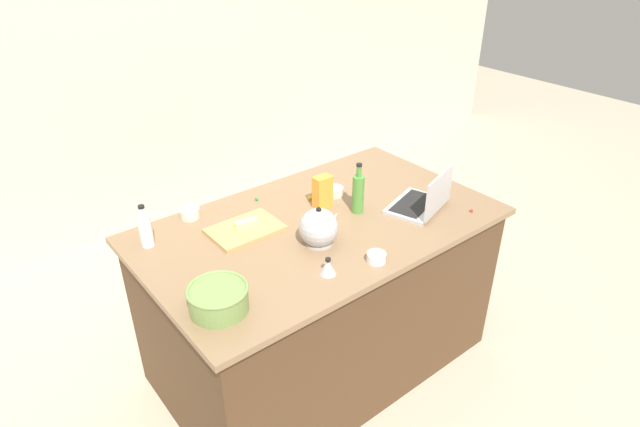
{
  "coord_description": "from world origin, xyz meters",
  "views": [
    {
      "loc": [
        -1.4,
        -1.75,
        2.24
      ],
      "look_at": [
        0.0,
        0.0,
        0.95
      ],
      "focal_mm": 30.22,
      "sensor_mm": 36.0,
      "label": 1
    }
  ],
  "objects": [
    {
      "name": "bottle_olive",
      "position": [
        0.21,
        -0.03,
        1.01
      ],
      "size": [
        0.06,
        0.06,
        0.26
      ],
      "color": "#4C8C38",
      "rests_on": "island_counter"
    },
    {
      "name": "candy_1",
      "position": [
        0.66,
        -0.4,
        0.91
      ],
      "size": [
        0.02,
        0.02,
        0.02
      ],
      "primitive_type": "sphere",
      "color": "red",
      "rests_on": "island_counter"
    },
    {
      "name": "candy_bag",
      "position": [
        0.11,
        0.12,
        0.99
      ],
      "size": [
        0.09,
        0.06,
        0.17
      ],
      "primitive_type": "cube",
      "color": "gold",
      "rests_on": "island_counter"
    },
    {
      "name": "wall_back",
      "position": [
        0.0,
        2.07,
        1.3
      ],
      "size": [
        8.0,
        0.1,
        2.6
      ],
      "primitive_type": "cube",
      "color": "beige",
      "rests_on": "ground"
    },
    {
      "name": "ramekin_small",
      "position": [
        -0.47,
        0.44,
        0.92
      ],
      "size": [
        0.1,
        0.1,
        0.05
      ],
      "primitive_type": "cylinder",
      "color": "beige",
      "rests_on": "island_counter"
    },
    {
      "name": "candy_2",
      "position": [
        0.1,
        0.22,
        0.91
      ],
      "size": [
        0.02,
        0.02,
        0.02
      ],
      "primitive_type": "sphere",
      "color": "yellow",
      "rests_on": "island_counter"
    },
    {
      "name": "ramekin_medium",
      "position": [
        -0.02,
        -0.41,
        0.92
      ],
      "size": [
        0.08,
        0.08,
        0.04
      ],
      "primitive_type": "cylinder",
      "color": "white",
      "rests_on": "island_counter"
    },
    {
      "name": "ramekin_wide",
      "position": [
        0.24,
        0.17,
        0.92
      ],
      "size": [
        0.09,
        0.09,
        0.05
      ],
      "primitive_type": "cylinder",
      "color": "beige",
      "rests_on": "island_counter"
    },
    {
      "name": "bottle_vinegar",
      "position": [
        -0.73,
        0.33,
        0.98
      ],
      "size": [
        0.06,
        0.06,
        0.21
      ],
      "color": "white",
      "rests_on": "island_counter"
    },
    {
      "name": "kitchen_timer",
      "position": [
        -0.24,
        -0.35,
        0.94
      ],
      "size": [
        0.07,
        0.07,
        0.08
      ],
      "color": "#B2B2B7",
      "rests_on": "island_counter"
    },
    {
      "name": "butter_stick_left",
      "position": [
        -0.32,
        0.16,
        0.94
      ],
      "size": [
        0.11,
        0.05,
        0.04
      ],
      "primitive_type": "cube",
      "rotation": [
        0.0,
        0.0,
        -0.14
      ],
      "color": "#F4E58C",
      "rests_on": "cutting_board"
    },
    {
      "name": "mixing_bowl_large",
      "position": [
        -0.7,
        -0.27,
        0.95
      ],
      "size": [
        0.24,
        0.24,
        0.1
      ],
      "color": "#72934C",
      "rests_on": "island_counter"
    },
    {
      "name": "ground_plane",
      "position": [
        0.0,
        0.0,
        0.0
      ],
      "size": [
        12.0,
        12.0,
        0.0
      ],
      "primitive_type": "plane",
      "color": "#B7A88E"
    },
    {
      "name": "candy_0",
      "position": [
        -0.12,
        0.38,
        0.91
      ],
      "size": [
        0.02,
        0.02,
        0.02
      ],
      "primitive_type": "sphere",
      "color": "green",
      "rests_on": "island_counter"
    },
    {
      "name": "kettle",
      "position": [
        -0.12,
        -0.14,
        0.98
      ],
      "size": [
        0.21,
        0.18,
        0.2
      ],
      "color": "#ADADB2",
      "rests_on": "island_counter"
    },
    {
      "name": "island_counter",
      "position": [
        0.0,
        0.0,
        0.45
      ],
      "size": [
        1.73,
        1.04,
        0.9
      ],
      "color": "#4C331E",
      "rests_on": "ground"
    },
    {
      "name": "cutting_board",
      "position": [
        -0.33,
        0.16,
        0.91
      ],
      "size": [
        0.33,
        0.23,
        0.02
      ],
      "primitive_type": "cube",
      "color": "tan",
      "rests_on": "island_counter"
    },
    {
      "name": "laptop",
      "position": [
        0.49,
        -0.22,
        0.95
      ],
      "size": [
        0.36,
        0.31,
        0.22
      ],
      "color": "#B7B7BC",
      "rests_on": "island_counter"
    }
  ]
}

